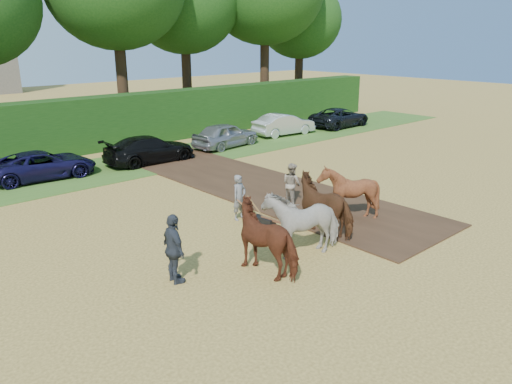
% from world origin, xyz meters
% --- Properties ---
extents(ground, '(120.00, 120.00, 0.00)m').
position_xyz_m(ground, '(0.00, 0.00, 0.00)').
color(ground, gold).
rests_on(ground, ground).
extents(earth_strip, '(4.50, 17.00, 0.05)m').
position_xyz_m(earth_strip, '(1.50, 7.00, 0.03)').
color(earth_strip, '#472D1C').
rests_on(earth_strip, ground).
extents(grass_verge, '(50.00, 5.00, 0.03)m').
position_xyz_m(grass_verge, '(0.00, 14.00, 0.01)').
color(grass_verge, '#38601E').
rests_on(grass_verge, ground).
extents(hedgerow, '(46.00, 1.60, 3.00)m').
position_xyz_m(hedgerow, '(0.00, 18.50, 1.50)').
color(hedgerow, '#14380F').
rests_on(hedgerow, ground).
extents(spectator_near, '(0.65, 0.82, 1.63)m').
position_xyz_m(spectator_near, '(0.84, 4.30, 0.82)').
color(spectator_near, '#C1AF98').
rests_on(spectator_near, ground).
extents(spectator_far, '(0.64, 1.17, 1.90)m').
position_xyz_m(spectator_far, '(-6.08, 1.88, 0.95)').
color(spectator_far, '#2A2F38').
rests_on(spectator_far, ground).
extents(plough_team, '(6.47, 5.08, 1.95)m').
position_xyz_m(plough_team, '(-1.28, 1.35, 0.97)').
color(plough_team, maroon).
rests_on(plough_team, ground).
extents(parked_cars, '(35.88, 3.06, 1.46)m').
position_xyz_m(parked_cars, '(1.34, 14.05, 0.69)').
color(parked_cars, silver).
rests_on(parked_cars, ground).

